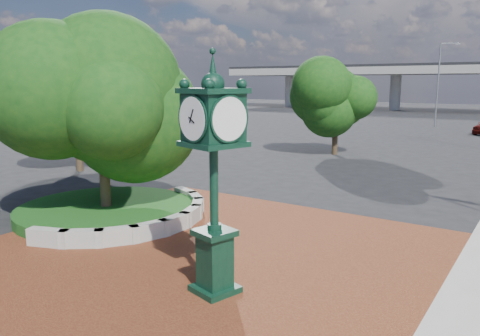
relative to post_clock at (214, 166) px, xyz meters
name	(u,v)px	position (x,y,z in m)	size (l,w,h in m)	color
ground	(221,243)	(-1.83, 2.73, -2.89)	(200.00, 200.00, 0.00)	black
plaza	(200,253)	(-1.83, 1.73, -2.87)	(12.00, 12.00, 0.04)	#602816
planter_wall	(154,220)	(-4.54, 2.73, -2.62)	(2.96, 6.77, 0.54)	#9E9B93
grass_bed	(107,211)	(-6.83, 2.73, -2.69)	(6.10, 6.10, 0.40)	#134216
tree_planter	(101,110)	(-6.83, 2.73, 0.83)	(5.20, 5.20, 6.33)	#38281C
tree_northwest	(75,93)	(-14.83, 7.73, 1.23)	(5.60, 5.60, 6.93)	#38281C
tree_street	(336,105)	(-5.83, 20.73, 0.34)	(4.40, 4.40, 5.45)	#38281C
post_clock	(214,166)	(0.00, 0.00, 0.00)	(1.30, 1.30, 5.27)	black
street_lamp_far	(440,78)	(-4.34, 44.60, 2.16)	(1.83, 0.92, 8.62)	slate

